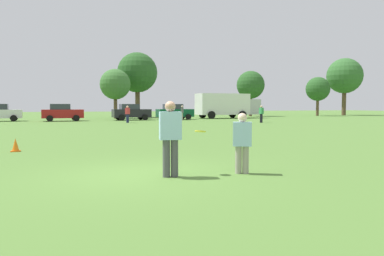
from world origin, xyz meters
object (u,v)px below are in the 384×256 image
traffic_cone (16,145)px  parked_car_mid_left (0,112)px  bystander_field_marshal (128,113)px  bystander_sideline_watcher (261,113)px  bystander_far_jogger (182,112)px  player_defender (242,140)px  parked_car_center (62,112)px  player_thrower (170,134)px  frisbee (200,131)px  parked_car_near_right (174,112)px  box_truck (227,105)px  parked_car_mid_right (131,112)px

traffic_cone → parked_car_mid_left: bearing=98.0°
traffic_cone → bystander_field_marshal: 22.42m
bystander_sideline_watcher → bystander_far_jogger: size_ratio=1.00×
player_defender → parked_car_center: size_ratio=0.34×
player_thrower → bystander_sideline_watcher: size_ratio=1.06×
player_thrower → bystander_far_jogger: (10.78, 31.02, -0.05)m
frisbee → bystander_sideline_watcher: bystander_sideline_watcher is taller
frisbee → parked_car_near_right: parked_car_near_right is taller
traffic_cone → bystander_far_jogger: bystander_far_jogger is taller
frisbee → bystander_far_jogger: size_ratio=0.17×
frisbee → box_truck: (17.79, 35.81, 0.72)m
parked_car_mid_left → parked_car_mid_right: (13.51, -1.65, 0.00)m
player_defender → traffic_cone: size_ratio=3.06×
box_truck → parked_car_center: bearing=-173.8°
player_thrower → bystander_field_marshal: player_thrower is taller
parked_car_near_right → bystander_far_jogger: parked_car_near_right is taller
player_defender → box_truck: bearing=65.0°
player_thrower → traffic_cone: 7.57m
parked_car_mid_right → bystander_far_jogger: parked_car_mid_right is taller
player_thrower → parked_car_mid_left: 36.30m
traffic_cone → box_truck: 37.00m
bystander_sideline_watcher → parked_car_mid_right: bearing=134.8°
box_truck → bystander_far_jogger: 9.23m
parked_car_center → box_truck: size_ratio=0.50×
bystander_field_marshal → player_defender: bearing=-94.8°
frisbee → parked_car_center: 33.70m
player_defender → traffic_cone: bearing=129.9°
player_defender → box_truck: 39.83m
parked_car_near_right → bystander_field_marshal: size_ratio=2.60×
bystander_sideline_watcher → parked_car_near_right: bearing=117.3°
player_defender → traffic_cone: player_defender is taller
frisbee → traffic_cone: bearing=125.8°
player_thrower → bystander_sideline_watcher: (16.15, 23.16, -0.05)m
traffic_cone → bystander_field_marshal: (7.88, 20.98, 0.69)m
parked_car_near_right → parked_car_mid_left: bearing=174.6°
player_defender → bystander_field_marshal: bearing=85.2°
parked_car_mid_right → bystander_field_marshal: size_ratio=2.60×
player_defender → parked_car_mid_left: (-9.65, 35.62, 0.11)m
player_defender → parked_car_mid_right: size_ratio=0.34×
frisbee → parked_car_mid_left: size_ratio=0.06×
parked_car_mid_right → box_truck: 13.16m
frisbee → parked_car_near_right: (9.94, 33.59, -0.11)m
parked_car_center → parked_car_near_right: same height
player_thrower → player_defender: bearing=-6.2°
parked_car_mid_left → parked_car_mid_right: size_ratio=1.00×
traffic_cone → parked_car_near_right: parked_car_near_right is taller
parked_car_near_right → parked_car_center: bearing=179.9°
frisbee → traffic_cone: frisbee is taller
traffic_cone → parked_car_center: size_ratio=0.11×
player_thrower → frisbee: 0.78m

